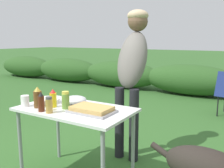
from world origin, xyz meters
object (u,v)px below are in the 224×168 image
spice_jar (49,105)px  mustard_bottle (53,98)px  beer_bottle (38,98)px  relish_jar (66,100)px  plate_stack (48,101)px  standing_person_in_gray_fleece (132,64)px  food_tray (92,110)px  mixing_bowl (75,100)px  paper_cup_stack (25,101)px  folding_table (75,116)px  bbq_sauce_bottle (41,102)px

spice_jar → mustard_bottle: (-0.11, 0.17, 0.01)m
spice_jar → beer_bottle: beer_bottle is taller
spice_jar → relish_jar: size_ratio=0.89×
spice_jar → relish_jar: (0.03, 0.18, 0.01)m
plate_stack → standing_person_in_gray_fleece: size_ratio=0.15×
food_tray → mustard_bottle: (-0.43, -0.04, 0.06)m
mustard_bottle → beer_bottle: size_ratio=0.87×
food_tray → mixing_bowl: bearing=153.4°
mixing_bowl → paper_cup_stack: bearing=-137.0°
standing_person_in_gray_fleece → relish_jar: bearing=-108.8°
spice_jar → paper_cup_stack: bearing=173.4°
standing_person_in_gray_fleece → mustard_bottle: bearing=-116.6°
mixing_bowl → spice_jar: 0.38m
plate_stack → relish_jar: 0.32m
mustard_bottle → beer_bottle: beer_bottle is taller
food_tray → spice_jar: (-0.32, -0.21, 0.05)m
folding_table → standing_person_in_gray_fleece: (0.22, 0.78, 0.45)m
bbq_sauce_bottle → beer_bottle: beer_bottle is taller
mustard_bottle → beer_bottle: (-0.12, -0.09, 0.01)m
mustard_bottle → beer_bottle: bearing=-143.5°
plate_stack → bbq_sauce_bottle: bbq_sauce_bottle is taller
folding_table → standing_person_in_gray_fleece: bearing=74.3°
paper_cup_stack → bbq_sauce_bottle: bbq_sauce_bottle is taller
mixing_bowl → paper_cup_stack: size_ratio=2.15×
plate_stack → spice_jar: (0.27, -0.25, 0.05)m
plate_stack → mixing_bowl: (0.26, 0.12, 0.02)m
folding_table → spice_jar: size_ratio=7.39×
paper_cup_stack → spice_jar: bearing=-6.6°
folding_table → relish_jar: size_ratio=6.57×
plate_stack → bbq_sauce_bottle: (0.17, -0.25, 0.06)m
food_tray → spice_jar: 0.38m
relish_jar → bbq_sauce_bottle: bearing=-126.0°
folding_table → beer_bottle: 0.40m
food_tray → mixing_bowl: 0.37m
bbq_sauce_bottle → standing_person_in_gray_fleece: standing_person_in_gray_fleece is taller
plate_stack → relish_jar: bearing=-12.3°
spice_jar → beer_bottle: size_ratio=0.73×
mustard_bottle → bbq_sauce_bottle: bearing=-86.1°
mustard_bottle → food_tray: bearing=5.9°
mixing_bowl → relish_jar: relish_jar is taller
paper_cup_stack → mustard_bottle: bearing=25.7°
bbq_sauce_bottle → mixing_bowl: bearing=76.7°
folding_table → food_tray: (0.22, -0.03, 0.10)m
folding_table → standing_person_in_gray_fleece: standing_person_in_gray_fleece is taller
food_tray → bbq_sauce_bottle: bearing=-153.4°
food_tray → plate_stack: 0.59m
folding_table → food_tray: 0.24m
mixing_bowl → folding_table: bearing=-50.6°
mixing_bowl → standing_person_in_gray_fleece: bearing=62.9°
mixing_bowl → standing_person_in_gray_fleece: (0.33, 0.64, 0.33)m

